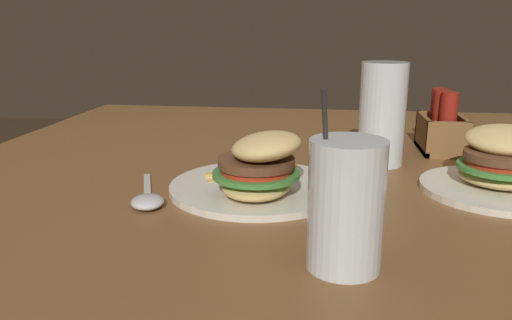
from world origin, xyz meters
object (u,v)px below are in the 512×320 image
object	(u,v)px
meal_plate_far	(500,169)
condiment_caddy	(441,129)
juice_glass	(346,209)
meal_plate_near	(258,174)
beer_glass	(382,117)
spoon	(147,200)

from	to	relation	value
meal_plate_far	condiment_caddy	distance (m)	0.24
juice_glass	condiment_caddy	size ratio (longest dim) A/B	1.52
meal_plate_near	condiment_caddy	xyz separation A→B (m)	(-0.31, 0.32, 0.01)
beer_glass	spoon	distance (m)	0.43
beer_glass	condiment_caddy	size ratio (longest dim) A/B	1.48
meal_plate_near	spoon	size ratio (longest dim) A/B	1.47
beer_glass	spoon	xyz separation A→B (m)	(0.26, -0.34, -0.08)
juice_glass	meal_plate_far	distance (m)	0.36
spoon	meal_plate_far	bearing A→B (deg)	84.30
beer_glass	condiment_caddy	distance (m)	0.17
beer_glass	condiment_caddy	bearing A→B (deg)	130.15
meal_plate_near	juice_glass	xyz separation A→B (m)	(0.21, 0.11, 0.03)
meal_plate_far	spoon	bearing A→B (deg)	-75.89
juice_glass	spoon	size ratio (longest dim) A/B	1.04
spoon	condiment_caddy	distance (m)	0.60
beer_glass	meal_plate_far	size ratio (longest dim) A/B	0.81
beer_glass	spoon	bearing A→B (deg)	-52.58
condiment_caddy	meal_plate_near	bearing A→B (deg)	-46.00
juice_glass	spoon	bearing A→B (deg)	-119.29
beer_glass	meal_plate_far	xyz separation A→B (m)	(0.13, 0.16, -0.05)
meal_plate_near	spoon	bearing A→B (deg)	-68.37
beer_glass	juice_glass	xyz separation A→B (m)	(0.41, -0.08, -0.02)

